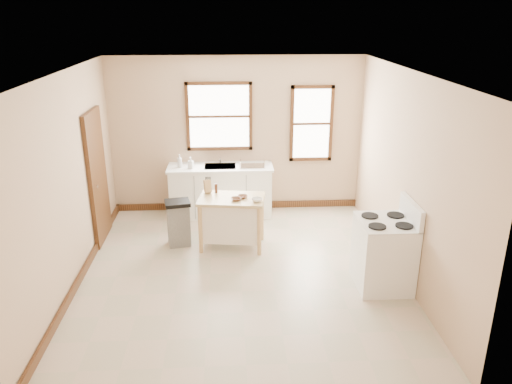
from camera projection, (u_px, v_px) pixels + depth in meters
floor at (241, 273)px, 7.10m from camera, size 5.00×5.00×0.00m
ceiling at (239, 73)px, 6.13m from camera, size 5.00×5.00×0.00m
wall_back at (236, 135)px, 8.95m from camera, size 4.50×0.04×2.80m
wall_left at (67, 183)px, 6.49m from camera, size 0.04×5.00×2.80m
wall_right at (406, 177)px, 6.73m from camera, size 0.04×5.00×2.80m
window_main at (219, 116)px, 8.80m from camera, size 1.17×0.06×1.22m
window_side at (311, 124)px, 8.94m from camera, size 0.77×0.06×1.37m
door_left at (98, 177)px, 7.83m from camera, size 0.06×0.90×2.10m
baseboard_back at (237, 205)px, 9.39m from camera, size 4.50×0.04×0.12m
baseboard_left at (82, 274)px, 6.96m from camera, size 0.04×5.00×0.12m
sink_counter at (221, 190)px, 8.98m from camera, size 1.86×0.62×0.92m
faucet at (220, 157)px, 8.95m from camera, size 0.03×0.03×0.22m
soap_bottle_a at (180, 161)px, 8.72m from camera, size 0.11×0.11×0.23m
soap_bottle_b at (191, 163)px, 8.68m from camera, size 0.11×0.11×0.20m
dish_rack at (252, 164)px, 8.77m from camera, size 0.44×0.33×0.11m
kitchen_island at (232, 222)px, 7.78m from camera, size 1.08×0.77×0.82m
knife_block at (208, 187)px, 7.81m from camera, size 0.12×0.12×0.20m
pepper_grinder at (216, 188)px, 7.81m from camera, size 0.05×0.05×0.15m
bowl_a at (236, 199)px, 7.53m from camera, size 0.17×0.17×0.04m
bowl_b at (243, 197)px, 7.63m from camera, size 0.16×0.16×0.04m
bowl_c at (257, 200)px, 7.48m from camera, size 0.18×0.18×0.05m
trash_bin at (179, 223)px, 7.85m from camera, size 0.43×0.39×0.74m
gas_stove at (384, 245)px, 6.60m from camera, size 0.75×0.77×1.21m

